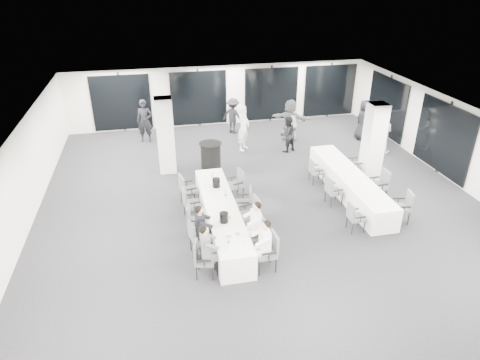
{
  "coord_description": "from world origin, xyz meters",
  "views": [
    {
      "loc": [
        -3.2,
        -11.51,
        6.9
      ],
      "look_at": [
        -0.78,
        -0.2,
        1.07
      ],
      "focal_mm": 32.0,
      "sensor_mm": 36.0,
      "label": 1
    }
  ],
  "objects_px": {
    "chair_side_right_mid": "(381,183)",
    "standing_guest_e": "(364,117)",
    "chair_main_right_far": "(237,182)",
    "standing_guest_a": "(244,125)",
    "chair_side_left_mid": "(332,189)",
    "ice_bucket_far": "(216,183)",
    "chair_side_left_near": "(354,216)",
    "chair_side_right_near": "(404,205)",
    "chair_main_right_near": "(269,249)",
    "chair_main_right_mid": "(252,212)",
    "chair_main_left_fourth": "(189,202)",
    "chair_main_right_second": "(259,232)",
    "standing_guest_g": "(144,118)",
    "ice_bucket_near": "(224,218)",
    "banquet_table_side": "(349,184)",
    "chair_main_left_far": "(187,188)",
    "standing_guest_h": "(383,130)",
    "chair_side_left_far": "(315,170)",
    "standing_guest_d": "(293,122)",
    "chair_main_left_near": "(202,257)",
    "banquet_table_main": "(221,217)",
    "cocktail_table": "(211,158)",
    "standing_guest_b": "(287,132)",
    "standing_guest_c": "(233,113)",
    "chair_main_left_second": "(197,236)",
    "chair_main_right_fourth": "(246,201)",
    "chair_side_right_far": "(358,163)",
    "standing_guest_f": "(290,117)"
  },
  "relations": [
    {
      "from": "cocktail_table",
      "to": "chair_main_left_far",
      "type": "height_order",
      "value": "cocktail_table"
    },
    {
      "from": "chair_side_left_mid",
      "to": "ice_bucket_far",
      "type": "distance_m",
      "value": 3.69
    },
    {
      "from": "standing_guest_c",
      "to": "standing_guest_e",
      "type": "relative_size",
      "value": 0.91
    },
    {
      "from": "chair_side_left_mid",
      "to": "ice_bucket_near",
      "type": "relative_size",
      "value": 3.38
    },
    {
      "from": "chair_main_left_fourth",
      "to": "chair_main_right_near",
      "type": "distance_m",
      "value": 3.28
    },
    {
      "from": "chair_side_left_near",
      "to": "chair_side_right_near",
      "type": "bearing_deg",
      "value": 94.96
    },
    {
      "from": "chair_main_right_far",
      "to": "chair_main_right_mid",
      "type": "bearing_deg",
      "value": 165.27
    },
    {
      "from": "chair_main_right_near",
      "to": "chair_side_left_mid",
      "type": "xyz_separation_m",
      "value": [
        2.85,
        2.74,
        -0.05
      ]
    },
    {
      "from": "chair_side_right_mid",
      "to": "standing_guest_a",
      "type": "relative_size",
      "value": 0.48
    },
    {
      "from": "chair_main_left_far",
      "to": "ice_bucket_near",
      "type": "xyz_separation_m",
      "value": [
        0.77,
        -2.45,
        0.3
      ]
    },
    {
      "from": "chair_main_left_near",
      "to": "banquet_table_main",
      "type": "bearing_deg",
      "value": 170.82
    },
    {
      "from": "chair_side_right_near",
      "to": "ice_bucket_near",
      "type": "distance_m",
      "value": 5.44
    },
    {
      "from": "banquet_table_main",
      "to": "standing_guest_h",
      "type": "xyz_separation_m",
      "value": [
        7.37,
        4.31,
        0.58
      ]
    },
    {
      "from": "chair_side_right_mid",
      "to": "banquet_table_main",
      "type": "bearing_deg",
      "value": 95.14
    },
    {
      "from": "chair_side_left_near",
      "to": "ice_bucket_far",
      "type": "relative_size",
      "value": 3.13
    },
    {
      "from": "chair_side_left_mid",
      "to": "ice_bucket_far",
      "type": "bearing_deg",
      "value": -105.17
    },
    {
      "from": "chair_main_right_near",
      "to": "standing_guest_b",
      "type": "bearing_deg",
      "value": -24.26
    },
    {
      "from": "chair_side_left_mid",
      "to": "ice_bucket_far",
      "type": "height_order",
      "value": "ice_bucket_far"
    },
    {
      "from": "cocktail_table",
      "to": "chair_side_left_mid",
      "type": "bearing_deg",
      "value": -42.76
    },
    {
      "from": "chair_side_right_mid",
      "to": "chair_main_left_second",
      "type": "bearing_deg",
      "value": 103.89
    },
    {
      "from": "chair_main_left_far",
      "to": "standing_guest_f",
      "type": "height_order",
      "value": "standing_guest_f"
    },
    {
      "from": "chair_main_left_far",
      "to": "standing_guest_h",
      "type": "xyz_separation_m",
      "value": [
        8.21,
        2.72,
        0.36
      ]
    },
    {
      "from": "standing_guest_d",
      "to": "ice_bucket_far",
      "type": "xyz_separation_m",
      "value": [
        -4.18,
        -5.06,
        0.03
      ]
    },
    {
      "from": "ice_bucket_near",
      "to": "ice_bucket_far",
      "type": "xyz_separation_m",
      "value": [
        0.13,
        2.05,
        0.0
      ]
    },
    {
      "from": "chair_side_left_far",
      "to": "standing_guest_b",
      "type": "distance_m",
      "value": 2.96
    },
    {
      "from": "standing_guest_b",
      "to": "ice_bucket_far",
      "type": "relative_size",
      "value": 6.07
    },
    {
      "from": "chair_main_right_second",
      "to": "banquet_table_side",
      "type": "bearing_deg",
      "value": -61.46
    },
    {
      "from": "standing_guest_h",
      "to": "chair_side_left_mid",
      "type": "bearing_deg",
      "value": 81.97
    },
    {
      "from": "chair_side_left_mid",
      "to": "chair_side_left_near",
      "type": "bearing_deg",
      "value": -6.67
    },
    {
      "from": "chair_main_left_second",
      "to": "chair_main_right_fourth",
      "type": "bearing_deg",
      "value": 120.22
    },
    {
      "from": "banquet_table_side",
      "to": "standing_guest_c",
      "type": "bearing_deg",
      "value": 111.77
    },
    {
      "from": "chair_main_right_near",
      "to": "standing_guest_a",
      "type": "height_order",
      "value": "standing_guest_a"
    },
    {
      "from": "chair_main_right_far",
      "to": "standing_guest_a",
      "type": "relative_size",
      "value": 0.45
    },
    {
      "from": "banquet_table_main",
      "to": "standing_guest_g",
      "type": "relative_size",
      "value": 2.39
    },
    {
      "from": "standing_guest_e",
      "to": "standing_guest_h",
      "type": "relative_size",
      "value": 1.05
    },
    {
      "from": "chair_side_left_far",
      "to": "standing_guest_h",
      "type": "xyz_separation_m",
      "value": [
        3.68,
        2.11,
        0.46
      ]
    },
    {
      "from": "standing_guest_b",
      "to": "standing_guest_e",
      "type": "bearing_deg",
      "value": 165.18
    },
    {
      "from": "chair_main_left_fourth",
      "to": "chair_side_left_mid",
      "type": "bearing_deg",
      "value": 83.83
    },
    {
      "from": "chair_main_left_far",
      "to": "chair_side_right_far",
      "type": "height_order",
      "value": "chair_main_left_far"
    },
    {
      "from": "chair_side_right_mid",
      "to": "standing_guest_e",
      "type": "xyz_separation_m",
      "value": [
        1.92,
        5.1,
        0.42
      ]
    },
    {
      "from": "chair_main_right_second",
      "to": "standing_guest_g",
      "type": "distance_m",
      "value": 9.15
    },
    {
      "from": "banquet_table_side",
      "to": "chair_main_right_near",
      "type": "height_order",
      "value": "chair_main_right_near"
    },
    {
      "from": "chair_side_left_far",
      "to": "chair_main_right_second",
      "type": "bearing_deg",
      "value": -41.64
    },
    {
      "from": "chair_main_right_near",
      "to": "standing_guest_g",
      "type": "height_order",
      "value": "standing_guest_g"
    },
    {
      "from": "banquet_table_side",
      "to": "chair_side_left_near",
      "type": "distance_m",
      "value": 2.25
    },
    {
      "from": "banquet_table_side",
      "to": "chair_side_left_far",
      "type": "distance_m",
      "value": 1.33
    },
    {
      "from": "chair_main_left_near",
      "to": "chair_side_left_far",
      "type": "bearing_deg",
      "value": 146.27
    },
    {
      "from": "standing_guest_h",
      "to": "chair_side_left_far",
      "type": "bearing_deg",
      "value": 66.96
    },
    {
      "from": "standing_guest_d",
      "to": "standing_guest_h",
      "type": "height_order",
      "value": "standing_guest_h"
    },
    {
      "from": "chair_main_left_second",
      "to": "chair_side_left_far",
      "type": "distance_m",
      "value": 5.6
    }
  ]
}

